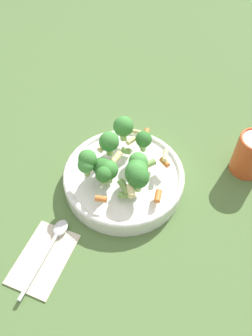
% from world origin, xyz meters
% --- Properties ---
extents(ground_plane, '(3.00, 3.00, 0.00)m').
position_xyz_m(ground_plane, '(0.00, 0.00, 0.00)').
color(ground_plane, '#4C6B38').
extents(bowl, '(0.25, 0.25, 0.04)m').
position_xyz_m(bowl, '(0.00, 0.00, 0.02)').
color(bowl, white).
rests_on(bowl, ground_plane).
extents(pasta_salad, '(0.19, 0.18, 0.08)m').
position_xyz_m(pasta_salad, '(0.01, -0.00, 0.08)').
color(pasta_salad, '#8CB766').
rests_on(pasta_salad, bowl).
extents(napkin, '(0.15, 0.13, 0.01)m').
position_xyz_m(napkin, '(0.17, -0.15, 0.00)').
color(napkin, beige).
rests_on(napkin, ground_plane).
extents(spoon, '(0.16, 0.08, 0.01)m').
position_xyz_m(spoon, '(0.14, -0.13, 0.01)').
color(spoon, silver).
rests_on(spoon, napkin).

